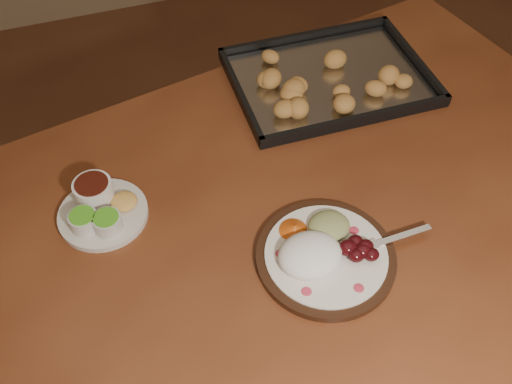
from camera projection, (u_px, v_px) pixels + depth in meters
name	position (u px, v px, depth m)	size (l,w,h in m)	color
ground	(357.00, 346.00, 1.69)	(4.00, 4.00, 0.00)	brown
dining_table	(273.00, 251.00, 1.12)	(1.65, 1.18, 0.75)	brown
dinner_plate	(323.00, 252.00, 0.98)	(0.32, 0.24, 0.06)	black
condiment_saucer	(100.00, 208.00, 1.04)	(0.16, 0.16, 0.06)	beige
baking_tray	(329.00, 76.00, 1.29)	(0.44, 0.33, 0.05)	black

